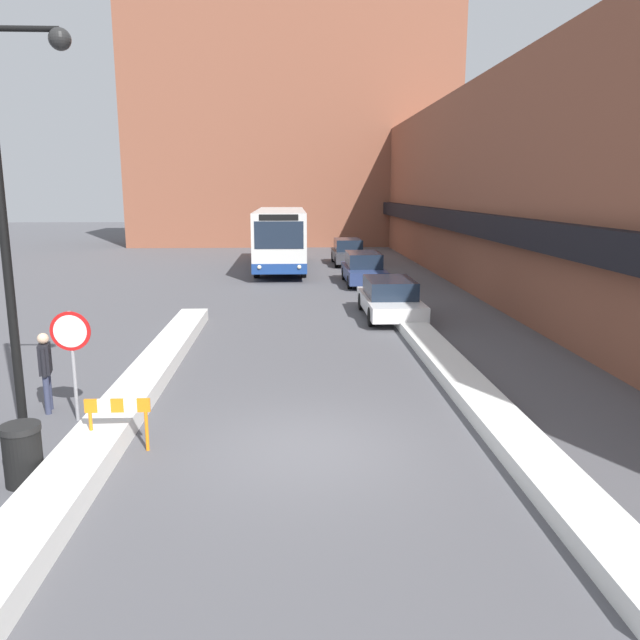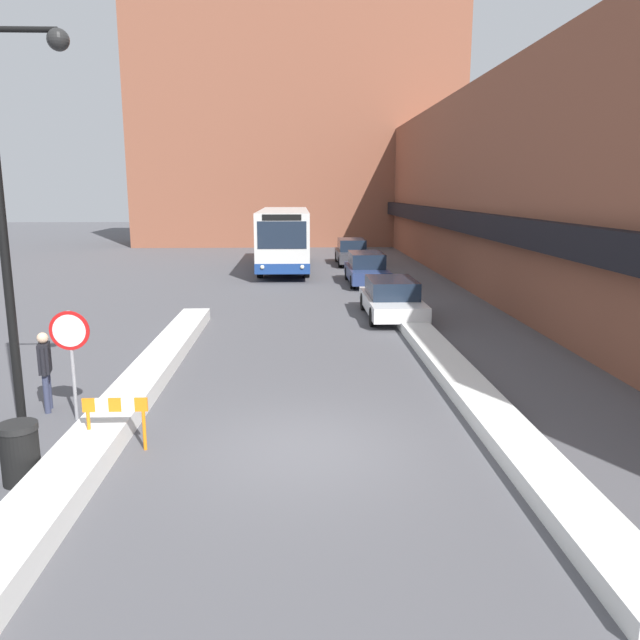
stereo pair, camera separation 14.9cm
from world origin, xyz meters
name	(u,v)px [view 2 (the right image)]	position (x,y,z in m)	size (l,w,h in m)	color
ground_plane	(306,449)	(0.00, 0.00, 0.00)	(160.00, 160.00, 0.00)	#515156
building_row_right	(482,189)	(9.97, 24.00, 4.49)	(5.50, 60.00, 9.00)	brown
building_backdrop_far	(297,126)	(0.00, 42.91, 9.51)	(26.00, 8.00, 19.01)	brown
snow_bank_left	(140,386)	(-3.60, 3.10, 0.19)	(0.90, 16.21, 0.39)	silver
snow_bank_right	(466,386)	(3.60, 2.92, 0.15)	(0.90, 15.80, 0.31)	silver
city_bus	(284,237)	(-0.81, 25.30, 1.81)	(2.68, 11.64, 3.33)	silver
parked_car_front	(392,298)	(3.20, 11.34, 0.69)	(1.87, 4.68, 1.36)	silver
parked_car_middle	(366,268)	(3.20, 19.34, 0.74)	(1.80, 4.77, 1.50)	navy
parked_car_back	(352,252)	(3.20, 27.42, 0.76)	(1.80, 4.60, 1.53)	#38383D
stop_sign	(70,342)	(-4.45, 1.57, 1.57)	(0.76, 0.08, 2.17)	gray
street_lamp	(14,194)	(-4.91, 0.84, 4.33)	(1.46, 0.36, 7.09)	black
pedestrian	(45,364)	(-5.19, 2.11, 0.98)	(0.30, 0.52, 1.63)	#333851
trash_bin	(20,453)	(-4.36, -1.11, 0.48)	(0.59, 0.59, 0.95)	black
construction_barricade	(116,413)	(-3.24, 0.06, 0.67)	(1.10, 0.06, 0.94)	orange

